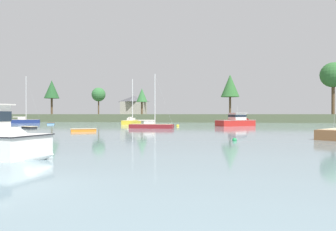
{
  "coord_description": "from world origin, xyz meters",
  "views": [
    {
      "loc": [
        6.22,
        -8.12,
        2.11
      ],
      "look_at": [
        0.1,
        30.34,
        1.94
      ],
      "focal_mm": 33.93,
      "sensor_mm": 36.0,
      "label": 1
    }
  ],
  "objects_px": {
    "mooring_buoy_yellow": "(178,126)",
    "sailboat_navy": "(23,122)",
    "sailboat_maroon": "(151,127)",
    "dinghy_skyblue": "(51,124)",
    "sailboat_yellow": "(132,123)",
    "mooring_buoy_green": "(234,140)",
    "dinghy_orange": "(83,131)",
    "dinghy_black": "(29,128)",
    "cruiser_red": "(239,123)"
  },
  "relations": [
    {
      "from": "dinghy_black",
      "to": "mooring_buoy_yellow",
      "type": "bearing_deg",
      "value": 26.8
    },
    {
      "from": "sailboat_maroon",
      "to": "cruiser_red",
      "type": "bearing_deg",
      "value": 41.78
    },
    {
      "from": "sailboat_navy",
      "to": "sailboat_yellow",
      "type": "relative_size",
      "value": 1.15
    },
    {
      "from": "dinghy_skyblue",
      "to": "sailboat_maroon",
      "type": "distance_m",
      "value": 27.8
    },
    {
      "from": "sailboat_navy",
      "to": "sailboat_yellow",
      "type": "height_order",
      "value": "sailboat_navy"
    },
    {
      "from": "cruiser_red",
      "to": "sailboat_navy",
      "type": "relative_size",
      "value": 0.68
    },
    {
      "from": "dinghy_black",
      "to": "mooring_buoy_green",
      "type": "bearing_deg",
      "value": -31.38
    },
    {
      "from": "sailboat_maroon",
      "to": "dinghy_black",
      "type": "bearing_deg",
      "value": -171.11
    },
    {
      "from": "sailboat_yellow",
      "to": "mooring_buoy_yellow",
      "type": "bearing_deg",
      "value": -45.23
    },
    {
      "from": "sailboat_yellow",
      "to": "mooring_buoy_green",
      "type": "relative_size",
      "value": 24.86
    },
    {
      "from": "sailboat_navy",
      "to": "mooring_buoy_yellow",
      "type": "xyz_separation_m",
      "value": [
        39.15,
        -15.49,
        -0.16
      ]
    },
    {
      "from": "dinghy_orange",
      "to": "sailboat_yellow",
      "type": "height_order",
      "value": "sailboat_yellow"
    },
    {
      "from": "sailboat_navy",
      "to": "sailboat_maroon",
      "type": "relative_size",
      "value": 1.39
    },
    {
      "from": "cruiser_red",
      "to": "dinghy_black",
      "type": "bearing_deg",
      "value": -154.71
    },
    {
      "from": "sailboat_maroon",
      "to": "mooring_buoy_yellow",
      "type": "relative_size",
      "value": 15.41
    },
    {
      "from": "sailboat_maroon",
      "to": "sailboat_navy",
      "type": "bearing_deg",
      "value": 147.3
    },
    {
      "from": "mooring_buoy_yellow",
      "to": "sailboat_navy",
      "type": "bearing_deg",
      "value": 158.41
    },
    {
      "from": "dinghy_skyblue",
      "to": "sailboat_navy",
      "type": "height_order",
      "value": "sailboat_navy"
    },
    {
      "from": "dinghy_skyblue",
      "to": "mooring_buoy_yellow",
      "type": "height_order",
      "value": "mooring_buoy_yellow"
    },
    {
      "from": "mooring_buoy_green",
      "to": "dinghy_orange",
      "type": "bearing_deg",
      "value": 148.54
    },
    {
      "from": "dinghy_skyblue",
      "to": "sailboat_yellow",
      "type": "height_order",
      "value": "sailboat_yellow"
    },
    {
      "from": "dinghy_orange",
      "to": "mooring_buoy_yellow",
      "type": "bearing_deg",
      "value": 62.44
    },
    {
      "from": "sailboat_navy",
      "to": "mooring_buoy_yellow",
      "type": "distance_m",
      "value": 42.1
    },
    {
      "from": "dinghy_orange",
      "to": "dinghy_black",
      "type": "bearing_deg",
      "value": 148.74
    },
    {
      "from": "dinghy_black",
      "to": "sailboat_maroon",
      "type": "relative_size",
      "value": 0.35
    },
    {
      "from": "cruiser_red",
      "to": "dinghy_orange",
      "type": "bearing_deg",
      "value": -131.97
    },
    {
      "from": "dinghy_skyblue",
      "to": "sailboat_yellow",
      "type": "bearing_deg",
      "value": 17.98
    },
    {
      "from": "cruiser_red",
      "to": "mooring_buoy_green",
      "type": "xyz_separation_m",
      "value": [
        -2.39,
        -32.55,
        -0.45
      ]
    },
    {
      "from": "dinghy_orange",
      "to": "sailboat_navy",
      "type": "relative_size",
      "value": 0.28
    },
    {
      "from": "sailboat_navy",
      "to": "dinghy_skyblue",
      "type": "bearing_deg",
      "value": -36.8
    },
    {
      "from": "dinghy_skyblue",
      "to": "mooring_buoy_yellow",
      "type": "xyz_separation_m",
      "value": [
        26.91,
        -6.34,
        -0.04
      ]
    },
    {
      "from": "sailboat_navy",
      "to": "mooring_buoy_green",
      "type": "distance_m",
      "value": 64.42
    },
    {
      "from": "dinghy_skyblue",
      "to": "mooring_buoy_yellow",
      "type": "distance_m",
      "value": 27.65
    },
    {
      "from": "mooring_buoy_yellow",
      "to": "dinghy_orange",
      "type": "bearing_deg",
      "value": -117.56
    },
    {
      "from": "sailboat_yellow",
      "to": "sailboat_maroon",
      "type": "bearing_deg",
      "value": -66.42
    },
    {
      "from": "dinghy_orange",
      "to": "sailboat_yellow",
      "type": "bearing_deg",
      "value": 94.14
    },
    {
      "from": "dinghy_black",
      "to": "sailboat_yellow",
      "type": "distance_m",
      "value": 23.96
    },
    {
      "from": "dinghy_black",
      "to": "mooring_buoy_green",
      "type": "distance_m",
      "value": 34.0
    },
    {
      "from": "dinghy_skyblue",
      "to": "dinghy_black",
      "type": "relative_size",
      "value": 1.23
    },
    {
      "from": "dinghy_black",
      "to": "dinghy_orange",
      "type": "distance_m",
      "value": 13.67
    },
    {
      "from": "sailboat_maroon",
      "to": "mooring_buoy_green",
      "type": "bearing_deg",
      "value": -61.62
    },
    {
      "from": "cruiser_red",
      "to": "dinghy_skyblue",
      "type": "height_order",
      "value": "cruiser_red"
    },
    {
      "from": "sailboat_navy",
      "to": "mooring_buoy_yellow",
      "type": "bearing_deg",
      "value": -21.59
    },
    {
      "from": "sailboat_navy",
      "to": "sailboat_maroon",
      "type": "height_order",
      "value": "sailboat_navy"
    },
    {
      "from": "sailboat_maroon",
      "to": "dinghy_skyblue",
      "type": "bearing_deg",
      "value": 149.55
    },
    {
      "from": "cruiser_red",
      "to": "sailboat_yellow",
      "type": "distance_m",
      "value": 22.96
    },
    {
      "from": "sailboat_navy",
      "to": "mooring_buoy_yellow",
      "type": "height_order",
      "value": "sailboat_navy"
    },
    {
      "from": "sailboat_yellow",
      "to": "mooring_buoy_green",
      "type": "height_order",
      "value": "sailboat_yellow"
    },
    {
      "from": "dinghy_orange",
      "to": "sailboat_navy",
      "type": "distance_m",
      "value": 44.66
    },
    {
      "from": "dinghy_skyblue",
      "to": "sailboat_maroon",
      "type": "height_order",
      "value": "sailboat_maroon"
    }
  ]
}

